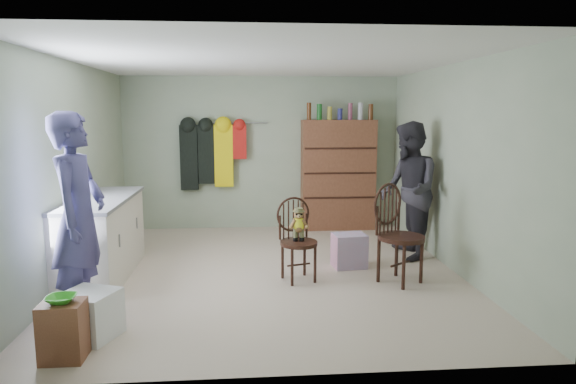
{
  "coord_description": "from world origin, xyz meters",
  "views": [
    {
      "loc": [
        -0.26,
        -6.0,
        1.91
      ],
      "look_at": [
        0.25,
        0.2,
        0.95
      ],
      "focal_mm": 32.0,
      "sensor_mm": 36.0,
      "label": 1
    }
  ],
  "objects": [
    {
      "name": "dresser",
      "position": [
        1.25,
        2.3,
        0.91
      ],
      "size": [
        1.2,
        0.39,
        2.07
      ],
      "color": "brown",
      "rests_on": "ground"
    },
    {
      "name": "chair_far",
      "position": [
        1.43,
        -0.46,
        0.6
      ],
      "size": [
        0.7,
        0.7,
        1.13
      ],
      "rotation": [
        0.0,
        0.0,
        0.64
      ],
      "color": "black",
      "rests_on": "ground"
    },
    {
      "name": "bowl",
      "position": [
        -1.7,
        -2.1,
        0.49
      ],
      "size": [
        0.23,
        0.23,
        0.06
      ],
      "primitive_type": "imported",
      "color": "green",
      "rests_on": "stool"
    },
    {
      "name": "stool",
      "position": [
        -1.7,
        -2.1,
        0.23
      ],
      "size": [
        0.33,
        0.28,
        0.46
      ],
      "primitive_type": "cube",
      "color": "brown",
      "rests_on": "ground"
    },
    {
      "name": "person_left",
      "position": [
        -1.8,
        -1.25,
        0.97
      ],
      "size": [
        0.51,
        0.74,
        1.93
      ],
      "primitive_type": "imported",
      "rotation": [
        0.0,
        0.0,
        1.5
      ],
      "color": "#47437A",
      "rests_on": "ground"
    },
    {
      "name": "plastic_tub",
      "position": [
        -1.61,
        -1.7,
        0.2
      ],
      "size": [
        0.55,
        0.53,
        0.4
      ],
      "primitive_type": "cube",
      "rotation": [
        0.0,
        0.0,
        -0.38
      ],
      "color": "white",
      "rests_on": "ground"
    },
    {
      "name": "counter",
      "position": [
        -1.95,
        0.0,
        0.47
      ],
      "size": [
        0.64,
        1.86,
        0.94
      ],
      "color": "silver",
      "rests_on": "ground"
    },
    {
      "name": "ground_plane",
      "position": [
        0.0,
        0.0,
        0.0
      ],
      "size": [
        5.0,
        5.0,
        0.0
      ],
      "primitive_type": "plane",
      "color": "beige",
      "rests_on": "ground"
    },
    {
      "name": "room_walls",
      "position": [
        0.0,
        0.53,
        1.58
      ],
      "size": [
        5.0,
        5.0,
        5.0
      ],
      "color": "#A4B194",
      "rests_on": "ground"
    },
    {
      "name": "chair_front",
      "position": [
        0.32,
        -0.3,
        0.55
      ],
      "size": [
        0.53,
        0.53,
        0.95
      ],
      "rotation": [
        0.0,
        0.0,
        0.31
      ],
      "color": "black",
      "rests_on": "ground"
    },
    {
      "name": "striped_bag",
      "position": [
        1.01,
        0.13,
        0.21
      ],
      "size": [
        0.43,
        0.35,
        0.42
      ],
      "primitive_type": "cube",
      "rotation": [
        0.0,
        0.0,
        0.12
      ],
      "color": "pink",
      "rests_on": "ground"
    },
    {
      "name": "coat_rack",
      "position": [
        -0.83,
        2.38,
        1.25
      ],
      "size": [
        1.42,
        0.12,
        1.09
      ],
      "color": "#99999E",
      "rests_on": "ground"
    },
    {
      "name": "person_right",
      "position": [
        1.86,
        0.48,
        0.91
      ],
      "size": [
        0.72,
        0.91,
        1.81
      ],
      "primitive_type": "imported",
      "rotation": [
        0.0,
        0.0,
        -1.61
      ],
      "color": "#2D2B33",
      "rests_on": "ground"
    }
  ]
}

